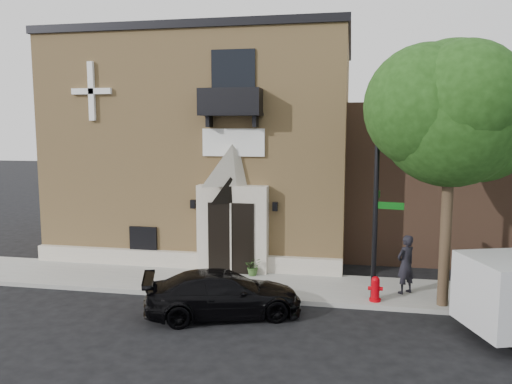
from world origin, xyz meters
TOP-DOWN VIEW (x-y plane):
  - ground at (0.00, 0.00)m, footprint 120.00×120.00m
  - sidewalk at (1.00, 1.50)m, footprint 42.00×3.00m
  - church at (-2.99, 7.95)m, footprint 12.20×11.01m
  - street_tree_left at (6.03, 0.35)m, footprint 4.97×4.38m
  - black_sedan at (-0.34, -1.24)m, footprint 4.89×3.27m
  - street_sign at (4.00, 0.60)m, footprint 0.90×1.00m
  - fire_hydrant at (4.03, 0.42)m, footprint 0.44×0.35m
  - planter at (-0.15, 2.36)m, footprint 0.70×0.64m
  - pedestrian_near at (5.00, 1.35)m, footprint 0.82×0.80m

SIDE VIEW (x-z plane):
  - ground at x=0.00m, z-range 0.00..0.00m
  - sidewalk at x=1.00m, z-range 0.00..0.15m
  - planter at x=-0.15m, z-range 0.15..0.81m
  - fire_hydrant at x=4.03m, z-range 0.14..0.92m
  - black_sedan at x=-0.34m, z-range 0.00..1.32m
  - pedestrian_near at x=5.00m, z-range 0.15..2.05m
  - street_sign at x=4.00m, z-range 0.17..5.89m
  - church at x=-2.99m, z-range -0.02..9.28m
  - street_tree_left at x=6.03m, z-range 1.98..9.75m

